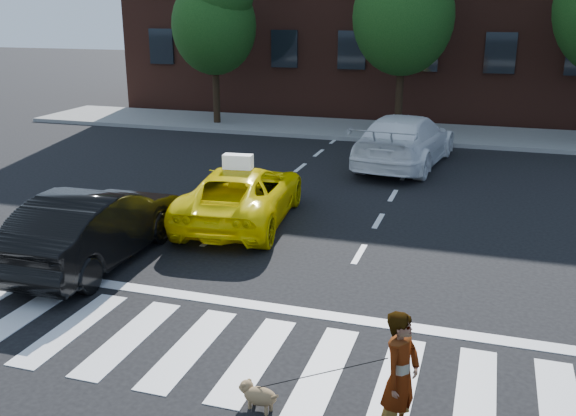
{
  "coord_description": "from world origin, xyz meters",
  "views": [
    {
      "loc": [
        3.86,
        -7.44,
        4.72
      ],
      "look_at": [
        0.36,
        3.58,
        1.1
      ],
      "focal_mm": 40.0,
      "sensor_mm": 36.0,
      "label": 1
    }
  ],
  "objects": [
    {
      "name": "white_suv",
      "position": [
        1.4,
        12.28,
        0.8
      ],
      "size": [
        2.9,
        5.74,
        1.6
      ],
      "primitive_type": "imported",
      "rotation": [
        0.0,
        0.0,
        3.02
      ],
      "color": "white",
      "rests_on": "ground"
    },
    {
      "name": "tree_left",
      "position": [
        -6.97,
        17.0,
        4.44
      ],
      "size": [
        3.39,
        3.38,
        6.5
      ],
      "color": "black",
      "rests_on": "ground"
    },
    {
      "name": "dog",
      "position": [
        1.44,
        -1.07,
        0.19
      ],
      "size": [
        0.58,
        0.32,
        0.33
      ],
      "rotation": [
        0.0,
        0.0,
        -0.27
      ],
      "color": "#95794C",
      "rests_on": "ground"
    },
    {
      "name": "woman",
      "position": [
        3.16,
        -1.1,
        0.79
      ],
      "size": [
        0.56,
        0.67,
        1.58
      ],
      "primitive_type": "imported",
      "rotation": [
        0.0,
        0.0,
        1.2
      ],
      "color": "#999999",
      "rests_on": "ground"
    },
    {
      "name": "taxi",
      "position": [
        -1.4,
        5.65,
        0.65
      ],
      "size": [
        2.63,
        4.86,
        1.3
      ],
      "primitive_type": "imported",
      "rotation": [
        0.0,
        0.0,
        3.25
      ],
      "color": "#FFE505",
      "rests_on": "ground"
    },
    {
      "name": "crosswalk",
      "position": [
        0.0,
        0.0,
        0.01
      ],
      "size": [
        13.0,
        2.4,
        0.01
      ],
      "primitive_type": "cube",
      "color": "silver",
      "rests_on": "ground"
    },
    {
      "name": "tree_mid",
      "position": [
        0.53,
        17.0,
        4.85
      ],
      "size": [
        3.69,
        3.69,
        7.1
      ],
      "color": "black",
      "rests_on": "ground"
    },
    {
      "name": "ground",
      "position": [
        0.0,
        0.0,
        0.0
      ],
      "size": [
        120.0,
        120.0,
        0.0
      ],
      "primitive_type": "plane",
      "color": "black",
      "rests_on": "ground"
    },
    {
      "name": "taxi_sign",
      "position": [
        -1.4,
        5.45,
        1.46
      ],
      "size": [
        0.68,
        0.35,
        0.32
      ],
      "primitive_type": "cube",
      "rotation": [
        0.0,
        0.0,
        3.25
      ],
      "color": "white",
      "rests_on": "taxi"
    },
    {
      "name": "sidewalk_far",
      "position": [
        0.0,
        17.5,
        0.07
      ],
      "size": [
        30.0,
        4.0,
        0.15
      ],
      "primitive_type": "cube",
      "color": "slate",
      "rests_on": "ground"
    },
    {
      "name": "stop_line",
      "position": [
        0.0,
        1.6,
        0.01
      ],
      "size": [
        12.0,
        0.3,
        0.01
      ],
      "primitive_type": "cube",
      "color": "silver",
      "rests_on": "ground"
    },
    {
      "name": "black_sedan",
      "position": [
        -3.16,
        2.5,
        0.73
      ],
      "size": [
        1.61,
        4.45,
        1.46
      ],
      "primitive_type": "imported",
      "rotation": [
        0.0,
        0.0,
        3.16
      ],
      "color": "black",
      "rests_on": "ground"
    }
  ]
}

